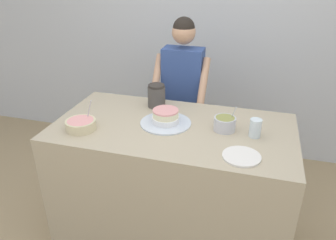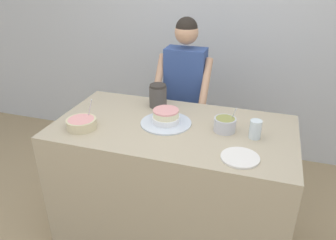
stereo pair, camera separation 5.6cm
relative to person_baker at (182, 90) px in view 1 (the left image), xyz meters
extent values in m
cube|color=silver|center=(0.10, 0.80, 0.35)|extent=(10.00, 0.05, 2.60)
cube|color=tan|center=(0.10, -0.67, -0.47)|extent=(1.57, 0.83, 0.96)
cylinder|color=#2D2D38|center=(-0.07, 0.01, -0.58)|extent=(0.10, 0.10, 0.75)
cylinder|color=#2D2D38|center=(0.07, 0.01, -0.58)|extent=(0.10, 0.10, 0.75)
cube|color=#334C8C|center=(0.00, 0.01, 0.07)|extent=(0.33, 0.18, 0.56)
cylinder|color=tan|center=(-0.19, -0.14, 0.07)|extent=(0.06, 0.35, 0.47)
cylinder|color=tan|center=(0.19, -0.14, 0.07)|extent=(0.06, 0.35, 0.47)
sphere|color=tan|center=(0.00, 0.01, 0.48)|extent=(0.19, 0.19, 0.19)
sphere|color=black|center=(0.00, 0.01, 0.51)|extent=(0.17, 0.17, 0.17)
cylinder|color=silver|center=(0.04, -0.65, 0.01)|extent=(0.34, 0.34, 0.01)
cylinder|color=white|center=(0.04, -0.65, 0.04)|extent=(0.18, 0.18, 0.04)
cylinder|color=#F4EABC|center=(0.04, -0.65, 0.08)|extent=(0.17, 0.17, 0.04)
cylinder|color=pink|center=(0.04, -0.65, 0.10)|extent=(0.17, 0.17, 0.01)
cylinder|color=beige|center=(-0.45, -0.87, 0.04)|extent=(0.19, 0.19, 0.06)
cylinder|color=pink|center=(-0.45, -0.87, 0.06)|extent=(0.16, 0.16, 0.01)
cylinder|color=silver|center=(-0.42, -0.81, 0.11)|extent=(0.08, 0.05, 0.18)
cylinder|color=silver|center=(0.43, -0.63, 0.05)|extent=(0.14, 0.14, 0.09)
cylinder|color=olive|center=(0.43, -0.63, 0.09)|extent=(0.12, 0.12, 0.01)
cylinder|color=silver|center=(0.47, -0.60, 0.10)|extent=(0.05, 0.07, 0.16)
cylinder|color=silver|center=(0.62, -0.66, 0.07)|extent=(0.07, 0.07, 0.12)
cylinder|color=white|center=(0.56, -0.93, 0.01)|extent=(0.21, 0.21, 0.01)
cylinder|color=#4C4742|center=(-0.10, -0.39, 0.08)|extent=(0.13, 0.13, 0.15)
cylinder|color=#322D28|center=(-0.10, -0.39, 0.17)|extent=(0.12, 0.12, 0.02)
camera|label=1|loc=(0.59, -2.50, 0.99)|focal=35.00mm
camera|label=2|loc=(0.65, -2.49, 0.99)|focal=35.00mm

